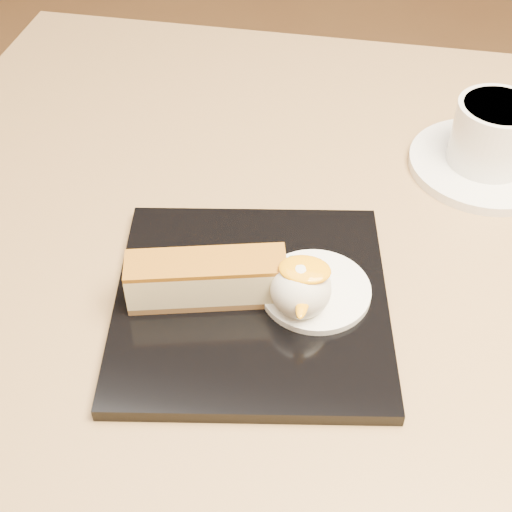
% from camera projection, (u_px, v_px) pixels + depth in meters
% --- Properties ---
extents(table, '(0.80, 0.80, 0.72)m').
position_uv_depth(table, '(280.00, 358.00, 0.74)').
color(table, black).
rests_on(table, ground).
extents(dessert_plate, '(0.25, 0.25, 0.01)m').
position_uv_depth(dessert_plate, '(251.00, 303.00, 0.58)').
color(dessert_plate, black).
rests_on(dessert_plate, table).
extents(cheesecake, '(0.13, 0.06, 0.04)m').
position_uv_depth(cheesecake, '(207.00, 279.00, 0.56)').
color(cheesecake, brown).
rests_on(cheesecake, dessert_plate).
extents(cream_smear, '(0.09, 0.09, 0.01)m').
position_uv_depth(cream_smear, '(315.00, 290.00, 0.58)').
color(cream_smear, white).
rests_on(cream_smear, dessert_plate).
extents(ice_cream_scoop, '(0.05, 0.05, 0.05)m').
position_uv_depth(ice_cream_scoop, '(301.00, 289.00, 0.55)').
color(ice_cream_scoop, white).
rests_on(ice_cream_scoop, cream_smear).
extents(mango_sauce, '(0.04, 0.03, 0.01)m').
position_uv_depth(mango_sauce, '(305.00, 270.00, 0.54)').
color(mango_sauce, '#FFA108').
rests_on(mango_sauce, ice_cream_scoop).
extents(mint_sprig, '(0.04, 0.02, 0.00)m').
position_uv_depth(mint_sprig, '(285.00, 261.00, 0.60)').
color(mint_sprig, green).
rests_on(mint_sprig, cream_smear).
extents(saucer, '(0.15, 0.15, 0.01)m').
position_uv_depth(saucer, '(484.00, 164.00, 0.71)').
color(saucer, white).
rests_on(saucer, table).
extents(coffee_cup, '(0.10, 0.08, 0.06)m').
position_uv_depth(coffee_cup, '(495.00, 133.00, 0.69)').
color(coffee_cup, white).
rests_on(coffee_cup, saucer).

